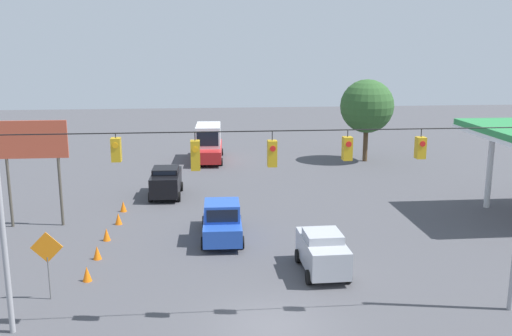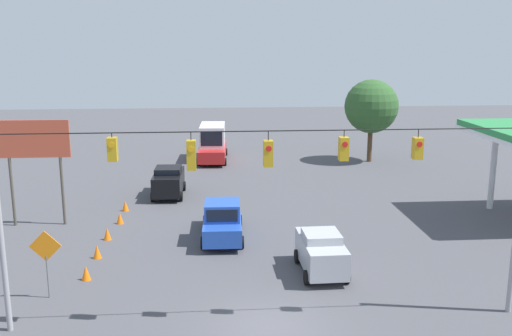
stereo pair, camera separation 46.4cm
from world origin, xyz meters
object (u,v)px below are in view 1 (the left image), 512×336
(traffic_cone_fourth, at_px, (118,219))
(sedan_black_withflow_far, at_px, (166,181))
(pickup_truck_blue_withflow_mid, at_px, (222,220))
(tree_horizon_left, at_px, (367,106))
(box_truck_red_withflow_deep, at_px, (208,143))
(traffic_cone_fifth, at_px, (123,206))
(traffic_cone_nearest, at_px, (87,274))
(work_zone_sign, at_px, (47,253))
(sedan_silver_crossing_near, at_px, (322,251))
(roadside_billboard, at_px, (32,149))
(traffic_cone_second, at_px, (97,253))
(overhead_signal_span, at_px, (270,187))
(traffic_cone_third, at_px, (106,234))

(traffic_cone_fourth, bearing_deg, sedan_black_withflow_far, -112.06)
(pickup_truck_blue_withflow_mid, height_order, tree_horizon_left, tree_horizon_left)
(box_truck_red_withflow_deep, relative_size, traffic_cone_fifth, 10.33)
(sedan_black_withflow_far, height_order, traffic_cone_nearest, sedan_black_withflow_far)
(tree_horizon_left, bearing_deg, work_zone_sign, 51.38)
(sedan_silver_crossing_near, bearing_deg, roadside_billboard, -28.73)
(traffic_cone_second, bearing_deg, traffic_cone_nearest, 90.18)
(traffic_cone_fifth, distance_m, work_zone_sign, 12.19)
(overhead_signal_span, bearing_deg, traffic_cone_third, -51.88)
(traffic_cone_second, relative_size, work_zone_sign, 0.23)
(roadside_billboard, height_order, tree_horizon_left, tree_horizon_left)
(work_zone_sign, bearing_deg, traffic_cone_third, -99.50)
(traffic_cone_fourth, relative_size, traffic_cone_fifth, 1.00)
(overhead_signal_span, relative_size, pickup_truck_blue_withflow_mid, 3.49)
(sedan_silver_crossing_near, relative_size, work_zone_sign, 1.35)
(sedan_silver_crossing_near, height_order, sedan_black_withflow_far, sedan_black_withflow_far)
(overhead_signal_span, xyz_separation_m, traffic_cone_third, (7.42, -9.46, -4.82))
(roadside_billboard, bearing_deg, box_truck_red_withflow_deep, -119.56)
(sedan_silver_crossing_near, distance_m, sedan_black_withflow_far, 15.68)
(traffic_cone_third, relative_size, work_zone_sign, 0.23)
(traffic_cone_fifth, bearing_deg, sedan_silver_crossing_near, 134.49)
(pickup_truck_blue_withflow_mid, relative_size, traffic_cone_third, 8.14)
(overhead_signal_span, xyz_separation_m, traffic_cone_fifth, (7.24, -14.64, -4.82))
(traffic_cone_fourth, bearing_deg, traffic_cone_fifth, -88.80)
(box_truck_red_withflow_deep, distance_m, traffic_cone_fifth, 15.99)
(sedan_silver_crossing_near, height_order, pickup_truck_blue_withflow_mid, pickup_truck_blue_withflow_mid)
(pickup_truck_blue_withflow_mid, relative_size, traffic_cone_fourth, 8.14)
(overhead_signal_span, distance_m, box_truck_red_withflow_deep, 29.92)
(pickup_truck_blue_withflow_mid, bearing_deg, box_truck_red_withflow_deep, -88.81)
(sedan_black_withflow_far, height_order, work_zone_sign, work_zone_sign)
(box_truck_red_withflow_deep, distance_m, pickup_truck_blue_withflow_mid, 20.40)
(sedan_black_withflow_far, bearing_deg, roadside_billboard, 39.59)
(overhead_signal_span, distance_m, roadside_billboard, 16.97)
(traffic_cone_fifth, height_order, tree_horizon_left, tree_horizon_left)
(traffic_cone_nearest, relative_size, traffic_cone_second, 1.00)
(traffic_cone_fourth, bearing_deg, tree_horizon_left, -140.01)
(work_zone_sign, bearing_deg, overhead_signal_span, 162.93)
(sedan_silver_crossing_near, xyz_separation_m, roadside_billboard, (14.57, -7.98, 3.44))
(traffic_cone_second, height_order, tree_horizon_left, tree_horizon_left)
(tree_horizon_left, bearing_deg, sedan_silver_crossing_near, 69.67)
(traffic_cone_third, bearing_deg, traffic_cone_nearest, 89.81)
(traffic_cone_nearest, bearing_deg, traffic_cone_fifth, -91.13)
(sedan_silver_crossing_near, height_order, tree_horizon_left, tree_horizon_left)
(roadside_billboard, distance_m, work_zone_sign, 10.44)
(traffic_cone_fifth, relative_size, roadside_billboard, 0.11)
(sedan_black_withflow_far, distance_m, traffic_cone_third, 8.92)
(overhead_signal_span, xyz_separation_m, pickup_truck_blue_withflow_mid, (1.41, -9.26, -4.17))
(sedan_silver_crossing_near, bearing_deg, pickup_truck_blue_withflow_mid, -48.90)
(overhead_signal_span, bearing_deg, box_truck_red_withflow_deep, -86.47)
(sedan_silver_crossing_near, xyz_separation_m, traffic_cone_fifth, (10.14, -10.32, -0.65))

